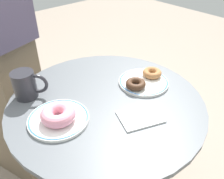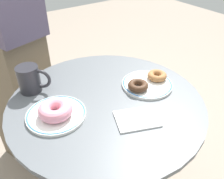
{
  "view_description": "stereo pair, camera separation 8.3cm",
  "coord_description": "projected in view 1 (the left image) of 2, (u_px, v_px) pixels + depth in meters",
  "views": [
    {
      "loc": [
        -0.44,
        -0.52,
        1.27
      ],
      "look_at": [
        0.02,
        -0.01,
        0.79
      ],
      "focal_mm": 37.79,
      "sensor_mm": 36.0,
      "label": 1
    },
    {
      "loc": [
        -0.37,
        -0.57,
        1.27
      ],
      "look_at": [
        0.02,
        -0.01,
        0.79
      ],
      "focal_mm": 37.79,
      "sensor_mm": 36.0,
      "label": 2
    }
  ],
  "objects": [
    {
      "name": "cafe_table",
      "position": [
        107.0,
        141.0,
        0.98
      ],
      "size": [
        0.71,
        0.71,
        0.75
      ],
      "color": "#565B60",
      "rests_on": "ground"
    },
    {
      "name": "plate_left",
      "position": [
        59.0,
        119.0,
        0.77
      ],
      "size": [
        0.2,
        0.2,
        0.01
      ],
      "color": "white",
      "rests_on": "cafe_table"
    },
    {
      "name": "plate_right",
      "position": [
        143.0,
        82.0,
        0.94
      ],
      "size": [
        0.2,
        0.2,
        0.01
      ],
      "color": "white",
      "rests_on": "cafe_table"
    },
    {
      "name": "donut_pink_frosted",
      "position": [
        58.0,
        114.0,
        0.74
      ],
      "size": [
        0.16,
        0.16,
        0.04
      ],
      "primitive_type": "torus",
      "rotation": [
        0.0,
        0.0,
        2.23
      ],
      "color": "pink",
      "rests_on": "plate_left"
    },
    {
      "name": "donut_cinnamon",
      "position": [
        152.0,
        73.0,
        0.97
      ],
      "size": [
        0.11,
        0.11,
        0.03
      ],
      "primitive_type": "torus",
      "rotation": [
        0.0,
        0.0,
        4.14
      ],
      "color": "#A36B3D",
      "rests_on": "plate_right"
    },
    {
      "name": "donut_chocolate",
      "position": [
        136.0,
        84.0,
        0.9
      ],
      "size": [
        0.1,
        0.1,
        0.03
      ],
      "primitive_type": "torus",
      "rotation": [
        0.0,
        0.0,
        4.35
      ],
      "color": "#422819",
      "rests_on": "plate_right"
    },
    {
      "name": "paper_napkin",
      "position": [
        140.0,
        117.0,
        0.78
      ],
      "size": [
        0.17,
        0.15,
        0.01
      ],
      "primitive_type": "cube",
      "rotation": [
        0.0,
        0.0,
        -0.38
      ],
      "color": "white",
      "rests_on": "cafe_table"
    },
    {
      "name": "coffee_mug",
      "position": [
        26.0,
        85.0,
        0.85
      ],
      "size": [
        0.11,
        0.1,
        0.1
      ],
      "color": "#28282D",
      "rests_on": "cafe_table"
    }
  ]
}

